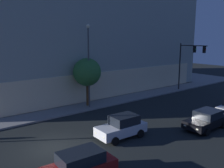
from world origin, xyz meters
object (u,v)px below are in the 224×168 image
object	(u,v)px
sidewalk_tree	(87,72)
car_red	(77,166)
traffic_light_far_corner	(189,57)
car_white	(122,127)
modern_building	(71,22)
street_lamp_sidewalk	(89,57)
car_black	(206,119)

from	to	relation	value
sidewalk_tree	car_red	world-z (taller)	sidewalk_tree
traffic_light_far_corner	car_white	distance (m)	20.04
traffic_light_far_corner	car_red	xyz separation A→B (m)	(-24.20, -9.69, -4.19)
sidewalk_tree	car_red	xyz separation A→B (m)	(-8.48, -12.01, -3.14)
traffic_light_far_corner	car_white	xyz separation A→B (m)	(-18.41, -6.76, -4.12)
traffic_light_far_corner	car_white	world-z (taller)	traffic_light_far_corner
modern_building	car_white	bearing A→B (deg)	-110.29
modern_building	sidewalk_tree	bearing A→B (deg)	-112.80
modern_building	street_lamp_sidewalk	bearing A→B (deg)	-112.53
car_white	traffic_light_far_corner	bearing A→B (deg)	20.16
sidewalk_tree	modern_building	bearing A→B (deg)	67.20
street_lamp_sidewalk	traffic_light_far_corner	bearing A→B (deg)	-5.90
car_red	traffic_light_far_corner	bearing A→B (deg)	21.83
street_lamp_sidewalk	car_black	xyz separation A→B (m)	(4.48, -11.46, -4.90)
modern_building	car_black	size ratio (longest dim) A/B	7.84
car_white	car_black	world-z (taller)	car_white
car_red	car_white	distance (m)	6.49
sidewalk_tree	car_black	size ratio (longest dim) A/B	1.22
car_red	car_white	world-z (taller)	car_white
sidewalk_tree	traffic_light_far_corner	bearing A→B (deg)	-8.38
street_lamp_sidewalk	car_white	size ratio (longest dim) A/B	2.20
street_lamp_sidewalk	car_red	bearing A→B (deg)	-126.13
car_red	car_black	size ratio (longest dim) A/B	1.07
car_red	car_black	distance (m)	12.76
street_lamp_sidewalk	car_black	distance (m)	13.24
traffic_light_far_corner	sidewalk_tree	bearing A→B (deg)	171.62
street_lamp_sidewalk	car_white	world-z (taller)	street_lamp_sidewalk
car_white	sidewalk_tree	bearing A→B (deg)	73.48
car_black	traffic_light_far_corner	bearing A→B (deg)	40.61
car_white	car_black	xyz separation A→B (m)	(6.97, -3.05, -0.08)
car_white	modern_building	bearing A→B (deg)	69.71
modern_building	street_lamp_sidewalk	size ratio (longest dim) A/B	3.83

